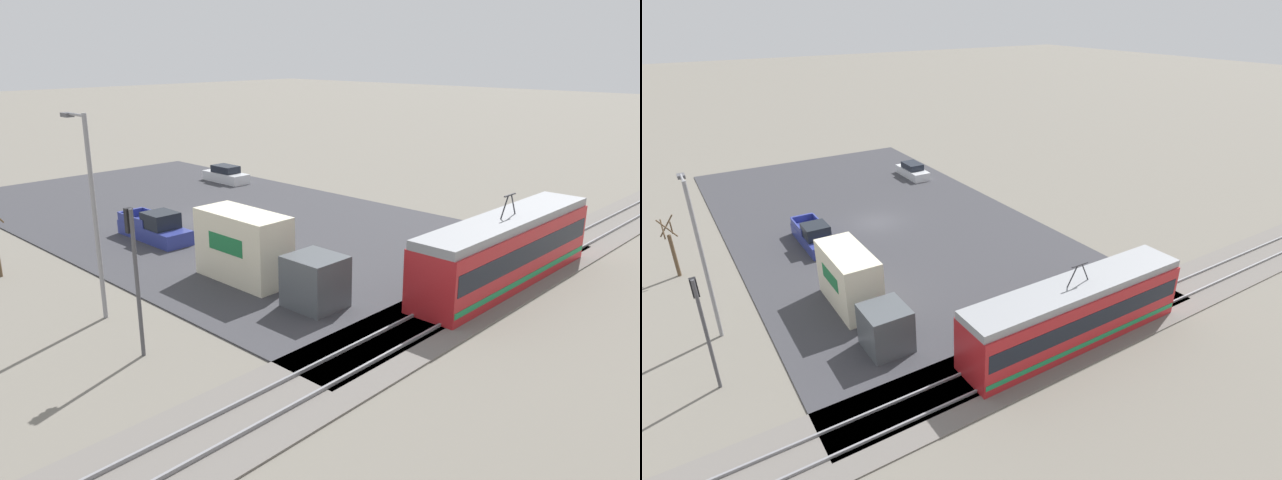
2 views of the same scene
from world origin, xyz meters
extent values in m
plane|color=slate|center=(0.00, 0.00, 0.00)|extent=(320.00, 320.00, 0.00)
cube|color=#38383D|center=(0.00, 0.00, 0.04)|extent=(23.38, 44.29, 0.08)
cube|color=slate|center=(0.00, 21.14, 0.04)|extent=(65.19, 4.40, 0.08)
cube|color=gray|center=(0.00, 20.42, 0.15)|extent=(63.89, 0.10, 0.14)
cube|color=gray|center=(0.00, 21.86, 0.15)|extent=(63.89, 0.10, 0.14)
cube|color=#B21E23|center=(-2.42, 21.14, 1.61)|extent=(13.72, 2.70, 3.07)
cube|color=black|center=(-2.42, 21.14, 1.98)|extent=(13.31, 2.73, 1.02)
cube|color=#1E844C|center=(-2.42, 21.14, 0.66)|extent=(13.58, 2.74, 0.29)
cube|color=gray|center=(-2.42, 21.14, 3.37)|extent=(13.72, 2.48, 0.44)
cylinder|color=#2D2D33|center=(-2.87, 21.14, 4.13)|extent=(0.66, 0.07, 1.15)
cylinder|color=#2D2D33|center=(-1.97, 21.14, 4.13)|extent=(0.66, 0.07, 1.15)
cube|color=#2D2D33|center=(-2.42, 21.14, 4.68)|extent=(1.10, 0.08, 0.06)
cube|color=#4C5156|center=(6.58, 16.35, 1.31)|extent=(2.31, 2.51, 2.45)
cube|color=beige|center=(6.58, 11.17, 1.88)|extent=(2.31, 5.34, 3.61)
cube|color=#196B38|center=(7.74, 11.17, 2.25)|extent=(0.02, 2.67, 0.90)
cube|color=navy|center=(5.86, 1.43, 0.53)|extent=(1.93, 5.82, 0.90)
cube|color=black|center=(5.86, 2.25, 1.47)|extent=(1.78, 1.98, 0.98)
cube|color=navy|center=(6.75, 0.21, 1.25)|extent=(0.12, 2.91, 0.53)
cube|color=navy|center=(4.98, 0.21, 1.25)|extent=(0.12, 2.91, 0.53)
cube|color=navy|center=(5.86, -1.36, 1.25)|extent=(1.78, 0.23, 0.53)
cube|color=red|center=(6.62, -1.45, 0.80)|extent=(0.14, 0.04, 0.18)
cube|color=silver|center=(-8.42, -9.59, 0.51)|extent=(1.78, 4.79, 0.86)
cube|color=black|center=(-8.42, -9.59, 1.25)|extent=(1.53, 2.49, 0.63)
cylinder|color=#47474C|center=(14.74, 14.78, 2.99)|extent=(0.16, 0.16, 5.99)
cube|color=black|center=(14.74, 14.60, 5.51)|extent=(0.28, 0.22, 0.95)
sphere|color=red|center=(14.74, 14.48, 5.83)|extent=(0.18, 0.18, 0.18)
sphere|color=#3C2C06|center=(14.74, 14.48, 5.51)|extent=(0.18, 0.18, 0.18)
sphere|color=black|center=(14.74, 14.48, 5.19)|extent=(0.18, 0.18, 0.18)
cylinder|color=gray|center=(13.97, 10.30, 4.56)|extent=(0.20, 0.20, 9.13)
cylinder|color=gray|center=(13.97, 9.50, 9.01)|extent=(0.12, 1.60, 0.12)
cube|color=#515156|center=(13.97, 8.75, 8.95)|extent=(0.36, 0.60, 0.18)
camera|label=1|loc=(26.00, 35.26, 11.62)|focal=35.00mm
camera|label=2|loc=(14.98, 37.08, 16.81)|focal=28.00mm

